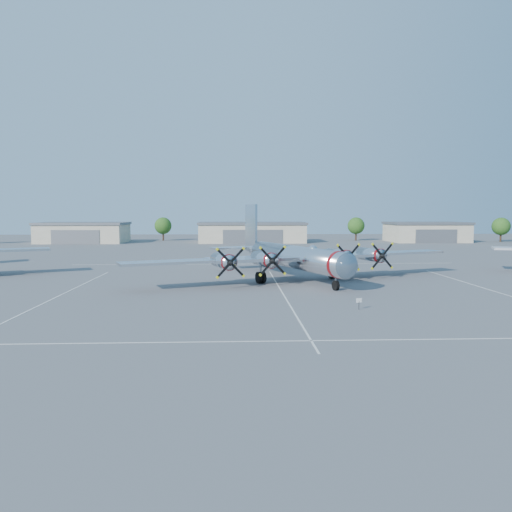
{
  "coord_description": "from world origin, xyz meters",
  "views": [
    {
      "loc": [
        -4.91,
        -52.95,
        8.19
      ],
      "look_at": [
        -2.4,
        3.23,
        3.2
      ],
      "focal_mm": 35.0,
      "sensor_mm": 36.0,
      "label": 1
    }
  ],
  "objects_px": {
    "main_bomber_b29": "(291,279)",
    "info_placard": "(359,302)",
    "hangar_east": "(426,232)",
    "tree_west": "(163,226)",
    "hangar_west": "(83,232)",
    "tree_east": "(356,226)",
    "hangar_center": "(252,232)",
    "tree_far_east": "(501,226)"
  },
  "relations": [
    {
      "from": "hangar_west",
      "to": "tree_west",
      "type": "height_order",
      "value": "tree_west"
    },
    {
      "from": "hangar_center",
      "to": "info_placard",
      "type": "distance_m",
      "value": 94.19
    },
    {
      "from": "hangar_center",
      "to": "info_placard",
      "type": "bearing_deg",
      "value": -86.6
    },
    {
      "from": "tree_far_east",
      "to": "info_placard",
      "type": "relative_size",
      "value": 6.9
    },
    {
      "from": "tree_far_east",
      "to": "main_bomber_b29",
      "type": "bearing_deg",
      "value": -132.2
    },
    {
      "from": "tree_east",
      "to": "tree_far_east",
      "type": "xyz_separation_m",
      "value": [
        38.0,
        -8.0,
        0.0
      ]
    },
    {
      "from": "hangar_west",
      "to": "tree_east",
      "type": "bearing_deg",
      "value": 4.6
    },
    {
      "from": "hangar_east",
      "to": "main_bomber_b29",
      "type": "distance_m",
      "value": 87.69
    },
    {
      "from": "hangar_west",
      "to": "hangar_center",
      "type": "relative_size",
      "value": 0.79
    },
    {
      "from": "hangar_west",
      "to": "main_bomber_b29",
      "type": "distance_m",
      "value": 88.32
    },
    {
      "from": "info_placard",
      "to": "tree_west",
      "type": "bearing_deg",
      "value": 90.12
    },
    {
      "from": "hangar_west",
      "to": "tree_far_east",
      "type": "relative_size",
      "value": 3.4
    },
    {
      "from": "hangar_center",
      "to": "tree_far_east",
      "type": "distance_m",
      "value": 68.05
    },
    {
      "from": "hangar_center",
      "to": "hangar_east",
      "type": "xyz_separation_m",
      "value": [
        48.0,
        0.0,
        0.0
      ]
    },
    {
      "from": "hangar_east",
      "to": "tree_west",
      "type": "xyz_separation_m",
      "value": [
        -73.0,
        8.04,
        1.51
      ]
    },
    {
      "from": "hangar_east",
      "to": "info_placard",
      "type": "relative_size",
      "value": 21.4
    },
    {
      "from": "tree_east",
      "to": "tree_far_east",
      "type": "relative_size",
      "value": 1.0
    },
    {
      "from": "hangar_east",
      "to": "info_placard",
      "type": "bearing_deg",
      "value": -114.29
    },
    {
      "from": "tree_east",
      "to": "info_placard",
      "type": "xyz_separation_m",
      "value": [
        -24.42,
        -100.04,
        -3.54
      ]
    },
    {
      "from": "tree_east",
      "to": "tree_far_east",
      "type": "distance_m",
      "value": 38.83
    },
    {
      "from": "tree_far_east",
      "to": "hangar_center",
      "type": "bearing_deg",
      "value": 178.35
    },
    {
      "from": "hangar_east",
      "to": "tree_west",
      "type": "bearing_deg",
      "value": 173.72
    },
    {
      "from": "hangar_east",
      "to": "tree_west",
      "type": "distance_m",
      "value": 73.46
    },
    {
      "from": "main_bomber_b29",
      "to": "tree_west",
      "type": "bearing_deg",
      "value": 86.54
    },
    {
      "from": "tree_far_east",
      "to": "main_bomber_b29",
      "type": "height_order",
      "value": "tree_far_east"
    },
    {
      "from": "hangar_east",
      "to": "tree_east",
      "type": "xyz_separation_m",
      "value": [
        -18.0,
        6.04,
        1.51
      ]
    },
    {
      "from": "tree_east",
      "to": "main_bomber_b29",
      "type": "xyz_separation_m",
      "value": [
        -27.91,
        -80.7,
        -4.22
      ]
    },
    {
      "from": "hangar_west",
      "to": "tree_east",
      "type": "xyz_separation_m",
      "value": [
        75.0,
        6.04,
        1.51
      ]
    },
    {
      "from": "info_placard",
      "to": "tree_far_east",
      "type": "bearing_deg",
      "value": 39.3
    },
    {
      "from": "hangar_west",
      "to": "tree_east",
      "type": "height_order",
      "value": "tree_east"
    },
    {
      "from": "hangar_west",
      "to": "hangar_east",
      "type": "height_order",
      "value": "same"
    },
    {
      "from": "main_bomber_b29",
      "to": "info_placard",
      "type": "xyz_separation_m",
      "value": [
        3.5,
        -19.34,
        0.68
      ]
    },
    {
      "from": "hangar_west",
      "to": "tree_east",
      "type": "distance_m",
      "value": 75.26
    },
    {
      "from": "info_placard",
      "to": "hangar_west",
      "type": "bearing_deg",
      "value": 101.72
    },
    {
      "from": "hangar_east",
      "to": "hangar_west",
      "type": "bearing_deg",
      "value": -180.0
    },
    {
      "from": "tree_east",
      "to": "main_bomber_b29",
      "type": "height_order",
      "value": "tree_east"
    },
    {
      "from": "tree_east",
      "to": "info_placard",
      "type": "bearing_deg",
      "value": -103.72
    },
    {
      "from": "tree_west",
      "to": "tree_east",
      "type": "distance_m",
      "value": 55.04
    },
    {
      "from": "hangar_center",
      "to": "info_placard",
      "type": "relative_size",
      "value": 29.71
    },
    {
      "from": "hangar_west",
      "to": "tree_west",
      "type": "distance_m",
      "value": 21.61
    },
    {
      "from": "hangar_center",
      "to": "main_bomber_b29",
      "type": "bearing_deg",
      "value": -88.4
    },
    {
      "from": "hangar_center",
      "to": "hangar_west",
      "type": "bearing_deg",
      "value": 180.0
    }
  ]
}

